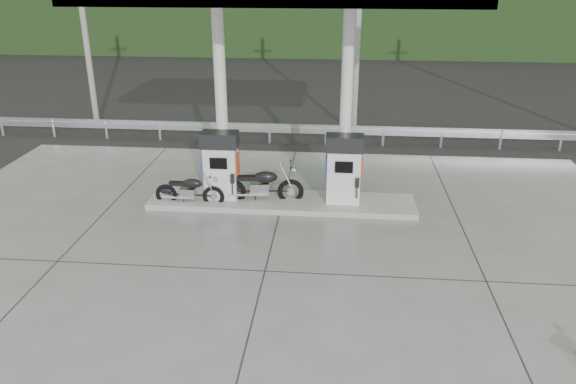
# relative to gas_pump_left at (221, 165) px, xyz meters

# --- Properties ---
(ground) EXTENTS (160.00, 160.00, 0.00)m
(ground) POSITION_rel_gas_pump_left_xyz_m (1.60, -2.50, -1.07)
(ground) COLOR black
(ground) RESTS_ON ground
(forecourt_apron) EXTENTS (18.00, 14.00, 0.02)m
(forecourt_apron) POSITION_rel_gas_pump_left_xyz_m (1.60, -2.50, -1.06)
(forecourt_apron) COLOR slate
(forecourt_apron) RESTS_ON ground
(pump_island) EXTENTS (7.00, 1.40, 0.15)m
(pump_island) POSITION_rel_gas_pump_left_xyz_m (1.60, 0.00, -0.98)
(pump_island) COLOR #9C9A91
(pump_island) RESTS_ON forecourt_apron
(gas_pump_left) EXTENTS (0.95, 0.55, 1.80)m
(gas_pump_left) POSITION_rel_gas_pump_left_xyz_m (0.00, 0.00, 0.00)
(gas_pump_left) COLOR silver
(gas_pump_left) RESTS_ON pump_island
(gas_pump_right) EXTENTS (0.95, 0.55, 1.80)m
(gas_pump_right) POSITION_rel_gas_pump_left_xyz_m (3.20, 0.00, 0.00)
(gas_pump_right) COLOR silver
(gas_pump_right) RESTS_ON pump_island
(canopy_column_left) EXTENTS (0.30, 0.30, 5.00)m
(canopy_column_left) POSITION_rel_gas_pump_left_xyz_m (0.00, 0.40, 1.60)
(canopy_column_left) COLOR white
(canopy_column_left) RESTS_ON pump_island
(canopy_column_right) EXTENTS (0.30, 0.30, 5.00)m
(canopy_column_right) POSITION_rel_gas_pump_left_xyz_m (3.20, 0.40, 1.60)
(canopy_column_right) COLOR white
(canopy_column_right) RESTS_ON pump_island
(guardrail) EXTENTS (26.00, 0.16, 1.42)m
(guardrail) POSITION_rel_gas_pump_left_xyz_m (1.60, 5.50, -0.36)
(guardrail) COLOR #ADAFB5
(guardrail) RESTS_ON ground
(road) EXTENTS (60.00, 7.00, 0.01)m
(road) POSITION_rel_gas_pump_left_xyz_m (1.60, 9.00, -1.07)
(road) COLOR black
(road) RESTS_ON ground
(utility_pole_a) EXTENTS (0.22, 0.22, 8.00)m
(utility_pole_a) POSITION_rel_gas_pump_left_xyz_m (-6.40, 7.00, 2.93)
(utility_pole_a) COLOR gray
(utility_pole_a) RESTS_ON ground
(utility_pole_b) EXTENTS (0.22, 0.22, 8.00)m
(utility_pole_b) POSITION_rel_gas_pump_left_xyz_m (3.60, 7.00, 2.93)
(utility_pole_b) COLOR gray
(utility_pole_b) RESTS_ON ground
(tree_band) EXTENTS (80.00, 6.00, 6.00)m
(tree_band) POSITION_rel_gas_pump_left_xyz_m (1.60, 27.50, 1.93)
(tree_band) COLOR black
(tree_band) RESTS_ON ground
(forested_hills) EXTENTS (100.00, 40.00, 140.00)m
(forested_hills) POSITION_rel_gas_pump_left_xyz_m (1.60, 57.50, -1.07)
(forested_hills) COLOR black
(forested_hills) RESTS_ON ground
(motorcycle_left) EXTENTS (1.73, 0.57, 0.82)m
(motorcycle_left) POSITION_rel_gas_pump_left_xyz_m (-0.81, -0.29, -0.64)
(motorcycle_left) COLOR black
(motorcycle_left) RESTS_ON forecourt_apron
(motorcycle_right) EXTENTS (2.14, 0.88, 0.98)m
(motorcycle_right) POSITION_rel_gas_pump_left_xyz_m (1.06, 0.01, -0.56)
(motorcycle_right) COLOR black
(motorcycle_right) RESTS_ON forecourt_apron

